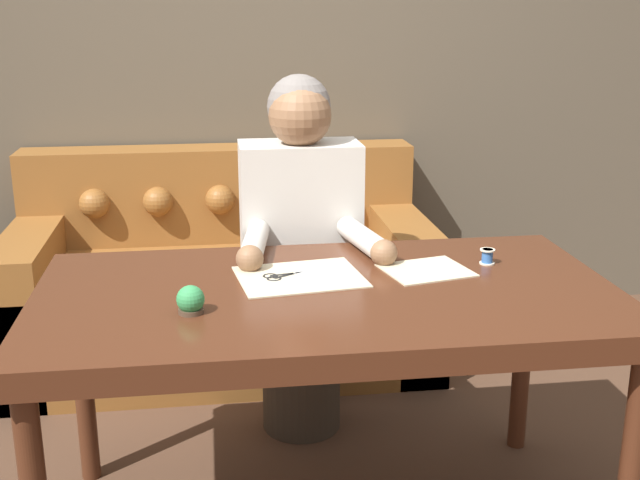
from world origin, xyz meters
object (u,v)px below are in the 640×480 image
object	(u,v)px
scissors	(285,275)
pin_cushion	(191,301)
dining_table	(327,313)
couch	(224,286)
thread_spool	(487,256)
person	(301,258)

from	to	relation	value
scissors	pin_cushion	size ratio (longest dim) A/B	2.82
dining_table	couch	distance (m)	1.38
couch	thread_spool	xyz separation A→B (m)	(0.76, -1.16, 0.46)
person	thread_spool	xyz separation A→B (m)	(0.50, -0.44, 0.12)
couch	scissors	bearing A→B (deg)	-82.26
person	dining_table	bearing A→B (deg)	-89.53
scissors	pin_cushion	bearing A→B (deg)	-136.38
dining_table	thread_spool	xyz separation A→B (m)	(0.50, 0.15, 0.09)
person	thread_spool	distance (m)	0.68
dining_table	person	distance (m)	0.59
dining_table	thread_spool	world-z (taller)	thread_spool
person	scissors	xyz separation A→B (m)	(-0.10, -0.47, 0.10)
dining_table	scissors	bearing A→B (deg)	131.12
couch	scissors	distance (m)	1.28
person	pin_cushion	bearing A→B (deg)	-116.35
person	pin_cushion	world-z (taller)	person
dining_table	scissors	size ratio (longest dim) A/B	7.77
scissors	thread_spool	xyz separation A→B (m)	(0.60, 0.03, 0.02)
dining_table	person	world-z (taller)	person
couch	pin_cushion	world-z (taller)	couch
thread_spool	couch	bearing A→B (deg)	123.42
dining_table	couch	size ratio (longest dim) A/B	0.89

